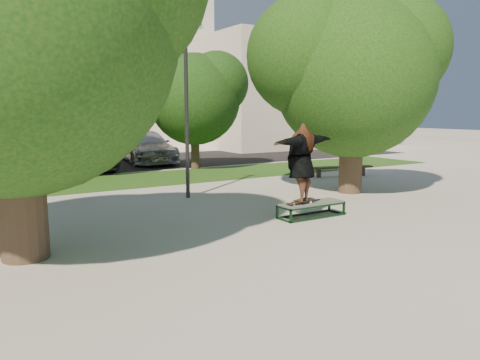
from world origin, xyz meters
TOP-DOWN VIEW (x-y plane):
  - ground at (0.00, 0.00)m, footprint 120.00×120.00m
  - grass_strip at (1.00, 9.50)m, footprint 30.00×4.00m
  - asphalt_strip at (0.00, 16.00)m, footprint 40.00×8.00m
  - tree_left at (-4.29, 1.09)m, footprint 6.96×5.95m
  - tree_right at (5.92, 3.08)m, footprint 6.24×5.33m
  - bg_tree_mid at (-1.08, 12.08)m, footprint 5.76×4.92m
  - bg_tree_right at (4.43, 11.57)m, footprint 5.04×4.31m
  - lamppost at (1.00, 5.00)m, footprint 0.25×0.15m
  - side_building at (18.00, 22.00)m, footprint 15.00×10.00m
  - grind_box at (2.50, 0.86)m, footprint 1.80×0.60m
  - skater_rig at (2.14, 0.86)m, footprint 2.47×1.29m
  - bench at (8.50, 6.00)m, footprint 2.76×1.12m
  - car_dark at (-2.42, 15.48)m, footprint 2.29×4.74m
  - car_grey at (-0.59, 13.91)m, footprint 3.77×6.19m
  - car_silver_b at (3.56, 15.52)m, footprint 2.81×5.84m

SIDE VIEW (x-z plane):
  - ground at x=0.00m, z-range 0.00..0.00m
  - asphalt_strip at x=0.00m, z-range 0.00..0.01m
  - grass_strip at x=1.00m, z-range 0.00..0.02m
  - grind_box at x=2.50m, z-range 0.00..0.38m
  - bench at x=8.50m, z-range 0.14..0.57m
  - car_dark at x=-2.42m, z-range 0.00..1.50m
  - car_grey at x=-0.59m, z-range 0.00..1.60m
  - car_silver_b at x=3.56m, z-range 0.00..1.64m
  - skater_rig at x=2.14m, z-range 0.41..2.43m
  - lamppost at x=1.00m, z-range 0.10..6.21m
  - bg_tree_right at x=4.43m, z-range 0.77..6.21m
  - side_building at x=18.00m, z-range 0.00..8.00m
  - bg_tree_mid at x=-1.08m, z-range 0.90..7.14m
  - tree_right at x=5.92m, z-range 0.84..7.35m
  - tree_left at x=-4.29m, z-range 0.86..7.98m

